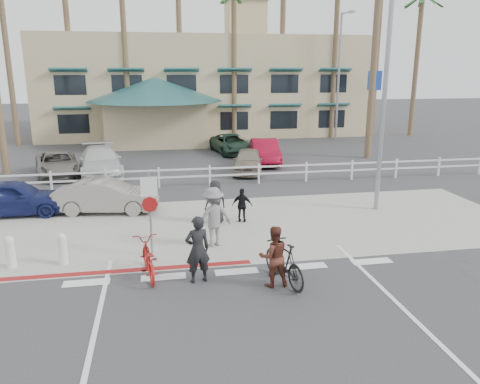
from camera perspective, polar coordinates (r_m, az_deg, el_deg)
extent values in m
plane|color=#333335|center=(12.60, 0.04, -10.85)|extent=(140.00, 140.00, 0.00)
cube|color=#333335|center=(10.86, 1.97, -15.32)|extent=(12.00, 16.00, 0.01)
cube|color=gray|center=(16.72, -2.69, -4.22)|extent=(22.00, 7.00, 0.01)
cube|color=#333335|center=(20.52, -4.15, -0.63)|extent=(40.00, 5.00, 0.01)
cube|color=#333335|center=(29.75, -6.10, 4.18)|extent=(50.00, 16.00, 0.01)
cube|color=maroon|center=(13.56, -13.64, -9.31)|extent=(7.00, 0.25, 0.02)
imported|color=maroon|center=(12.93, -11.17, -7.99)|extent=(0.94, 2.01, 1.02)
imported|color=black|center=(12.27, -5.20, -6.99)|extent=(0.74, 0.57, 1.82)
imported|color=black|center=(12.35, 5.37, -8.50)|extent=(1.04, 2.02, 1.17)
imported|color=#54271C|center=(12.09, 4.12, -7.82)|extent=(0.81, 0.64, 1.62)
imported|color=slate|center=(14.68, -3.29, -3.05)|extent=(1.39, 1.04, 1.91)
imported|color=black|center=(17.02, 0.27, -1.64)|extent=(0.80, 0.53, 1.27)
imported|color=black|center=(16.88, -3.01, -1.24)|extent=(0.86, 0.66, 1.58)
imported|color=gray|center=(18.92, -15.95, -0.49)|extent=(4.08, 1.90, 1.29)
imported|color=#141B4E|center=(19.86, -25.96, -0.59)|extent=(4.05, 1.64, 1.38)
imported|color=slate|center=(26.25, -21.36, 3.19)|extent=(3.10, 4.84, 1.24)
imported|color=silver|center=(25.60, -16.64, 3.58)|extent=(2.80, 5.33, 1.47)
imported|color=gray|center=(25.20, 1.00, 3.81)|extent=(2.38, 4.03, 1.29)
imported|color=maroon|center=(27.73, 3.05, 4.94)|extent=(1.95, 4.42, 1.41)
imported|color=#1E3A2C|center=(31.11, -1.01, 5.88)|extent=(2.70, 4.72, 1.24)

